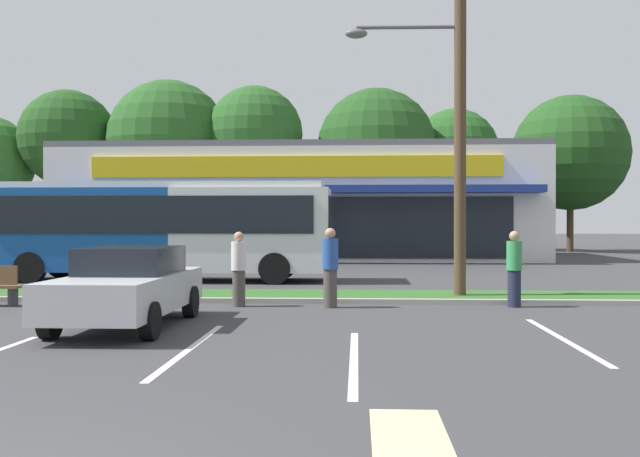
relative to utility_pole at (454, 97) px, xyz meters
The scene contains 20 objects.
grass_median 7.48m from the utility_pole, behind, with size 56.00×2.20×0.12m, color #2D5B23.
curb_lip 7.54m from the utility_pole, 169.68° to the right, with size 56.00×0.24×0.12m, color #99968C.
parking_stripe_1 10.16m from the utility_pole, 124.59° to the right, with size 0.12×4.80×0.01m, color silver.
parking_stripe_2 9.78m from the utility_pole, 107.18° to the right, with size 0.12×4.80×0.01m, color silver.
parking_stripe_3 7.96m from the utility_pole, 80.67° to the right, with size 0.12×4.80×0.01m, color silver.
lot_arrow 12.70m from the utility_pole, 99.61° to the right, with size 0.70×1.60×0.01m, color beige.
storefront_building 22.75m from the utility_pole, 103.92° to the left, with size 24.81×12.89×5.95m.
tree_left 36.23m from the utility_pole, 127.06° to the left, with size 6.44×6.44×10.80m.
tree_mid_left 32.56m from the utility_pole, 117.42° to the left, with size 8.10×8.10×11.37m.
tree_mid 29.94m from the utility_pole, 107.83° to the left, with size 6.29×6.29×10.85m.
tree_mid_right 29.77m from the utility_pole, 92.24° to the left, with size 7.93×7.93×10.86m.
tree_right 33.04m from the utility_pole, 82.32° to the left, with size 6.16×6.16×9.95m.
tree_far_right 32.29m from the utility_pole, 68.83° to the left, with size 7.61×7.61×10.36m.
utility_pole is the anchor object (origin of this frame).
city_bus 10.89m from the utility_pole, 149.23° to the left, with size 11.23×2.68×3.25m.
car_0 14.89m from the utility_pole, 128.29° to the left, with size 4.16×2.01×1.47m.
car_2 9.41m from the utility_pole, 142.99° to the right, with size 1.91×4.62×1.48m.
pedestrian_near_bench 5.48m from the utility_pole, 148.96° to the right, with size 0.37×0.37×1.81m.
pedestrian_by_pole 6.88m from the utility_pole, 161.58° to the right, with size 0.35×0.35×1.73m.
pedestrian_mid 4.63m from the utility_pole, 51.96° to the right, with size 0.35×0.35×1.75m.
Camera 1 is at (3.11, -4.31, 1.94)m, focal length 40.21 mm.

